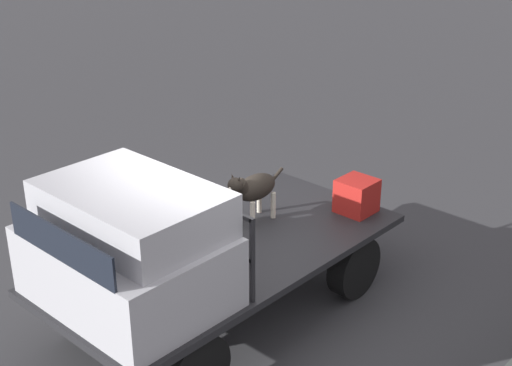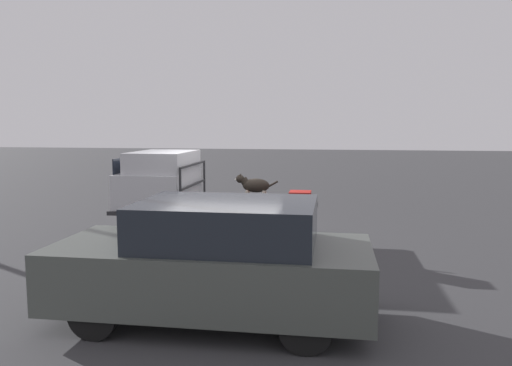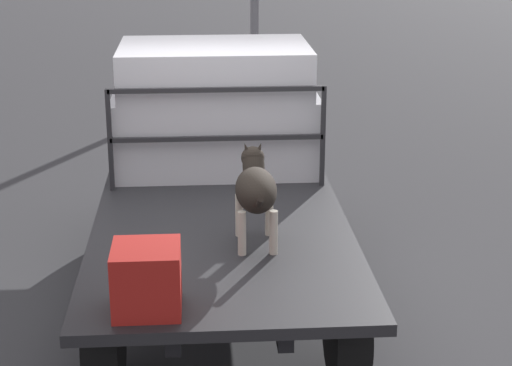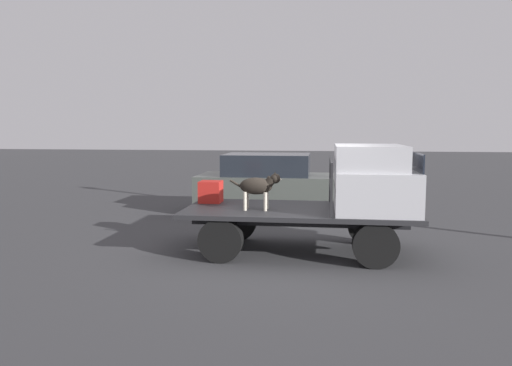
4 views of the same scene
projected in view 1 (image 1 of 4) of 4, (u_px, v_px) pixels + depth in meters
ground_plane at (227, 311)px, 8.13m from camera, size 80.00×80.00×0.00m
flatbed_truck at (226, 266)px, 7.89m from camera, size 4.11×1.99×0.81m
truck_cab at (129, 248)px, 6.72m from camera, size 1.38×1.87×1.14m
truck_headboard at (186, 218)px, 7.19m from camera, size 0.04×1.87×0.89m
dog at (253, 188)px, 8.25m from camera, size 0.94×0.30×0.69m
cargo_crate at (357, 196)px, 8.58m from camera, size 0.42×0.42×0.42m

